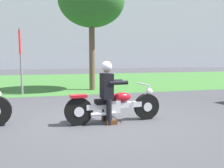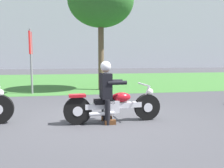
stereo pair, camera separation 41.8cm
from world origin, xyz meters
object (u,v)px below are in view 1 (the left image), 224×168
(tree_roadside, at_px, (91,1))
(sign_banner, at_px, (21,51))
(rider_lead, at_px, (107,87))
(motorcycle_lead, at_px, (115,106))

(tree_roadside, height_order, sign_banner, tree_roadside)
(rider_lead, distance_m, sign_banner, 5.38)
(tree_roadside, bearing_deg, sign_banner, -166.35)
(sign_banner, bearing_deg, motorcycle_lead, -62.27)
(sign_banner, bearing_deg, rider_lead, -63.93)
(tree_roadside, bearing_deg, motorcycle_lead, -94.51)
(tree_roadside, distance_m, sign_banner, 3.75)
(motorcycle_lead, bearing_deg, rider_lead, 179.13)
(motorcycle_lead, xyz_separation_m, tree_roadside, (0.43, 5.47, 3.56))
(motorcycle_lead, height_order, tree_roadside, tree_roadside)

